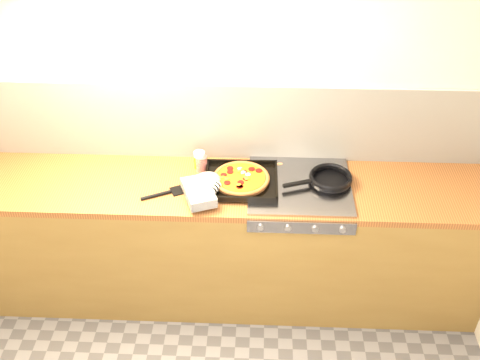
{
  "coord_description": "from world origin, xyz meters",
  "views": [
    {
      "loc": [
        0.21,
        -1.53,
        2.9
      ],
      "look_at": [
        0.1,
        1.08,
        0.95
      ],
      "focal_mm": 42.0,
      "sensor_mm": 36.0,
      "label": 1
    }
  ],
  "objects_px": {
    "frying_pan": "(330,179)",
    "tomato_can": "(201,164)",
    "juice_glass": "(199,160)",
    "pizza_on_tray": "(229,182)"
  },
  "relations": [
    {
      "from": "tomato_can",
      "to": "pizza_on_tray",
      "type": "bearing_deg",
      "value": -43.72
    },
    {
      "from": "frying_pan",
      "to": "pizza_on_tray",
      "type": "bearing_deg",
      "value": -173.68
    },
    {
      "from": "pizza_on_tray",
      "to": "tomato_can",
      "type": "xyz_separation_m",
      "value": [
        -0.18,
        0.17,
        0.0
      ]
    },
    {
      "from": "pizza_on_tray",
      "to": "juice_glass",
      "type": "relative_size",
      "value": 5.0
    },
    {
      "from": "tomato_can",
      "to": "juice_glass",
      "type": "relative_size",
      "value": 0.88
    },
    {
      "from": "pizza_on_tray",
      "to": "tomato_can",
      "type": "height_order",
      "value": "tomato_can"
    },
    {
      "from": "tomato_can",
      "to": "juice_glass",
      "type": "height_order",
      "value": "juice_glass"
    },
    {
      "from": "juice_glass",
      "to": "pizza_on_tray",
      "type": "bearing_deg",
      "value": -45.59
    },
    {
      "from": "frying_pan",
      "to": "tomato_can",
      "type": "xyz_separation_m",
      "value": [
        -0.77,
        0.11,
        0.01
      ]
    },
    {
      "from": "tomato_can",
      "to": "frying_pan",
      "type": "bearing_deg",
      "value": -7.97
    }
  ]
}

